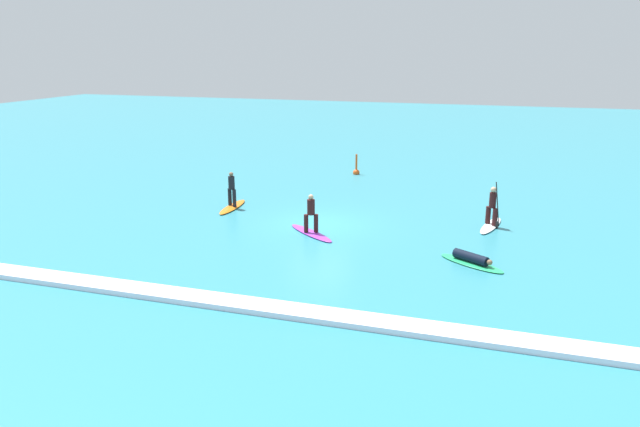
# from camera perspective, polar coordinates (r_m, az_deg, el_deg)

# --- Properties ---
(ground_plane) EXTENTS (120.00, 120.00, 0.00)m
(ground_plane) POSITION_cam_1_polar(r_m,az_deg,el_deg) (26.73, 0.00, -1.03)
(ground_plane) COLOR teal
(ground_plane) RESTS_ON ground
(surfer_on_purple_board) EXTENTS (2.69, 2.35, 1.71)m
(surfer_on_purple_board) POSITION_cam_1_polar(r_m,az_deg,el_deg) (25.25, -0.85, -0.97)
(surfer_on_purple_board) COLOR purple
(surfer_on_purple_board) RESTS_ON ground_plane
(surfer_on_white_board) EXTENTS (1.12, 2.92, 2.05)m
(surfer_on_white_board) POSITION_cam_1_polar(r_m,az_deg,el_deg) (27.30, 15.92, -0.30)
(surfer_on_white_board) COLOR white
(surfer_on_white_board) RESTS_ON ground_plane
(surfer_on_green_board) EXTENTS (2.65, 2.01, 0.43)m
(surfer_on_green_board) POSITION_cam_1_polar(r_m,az_deg,el_deg) (22.54, 14.14, -4.30)
(surfer_on_green_board) COLOR #23B266
(surfer_on_green_board) RESTS_ON ground_plane
(surfer_on_orange_board) EXTENTS (0.77, 2.91, 1.79)m
(surfer_on_orange_board) POSITION_cam_1_polar(r_m,az_deg,el_deg) (29.64, -8.31, 1.30)
(surfer_on_orange_board) COLOR orange
(surfer_on_orange_board) RESTS_ON ground_plane
(marker_buoy) EXTENTS (0.41, 0.41, 1.35)m
(marker_buoy) POSITION_cam_1_polar(r_m,az_deg,el_deg) (37.28, 3.45, 4.05)
(marker_buoy) COLOR #E55119
(marker_buoy) RESTS_ON ground_plane
(wave_crest) EXTENTS (22.94, 0.90, 0.18)m
(wave_crest) POSITION_cam_1_polar(r_m,az_deg,el_deg) (18.76, -8.56, -8.33)
(wave_crest) COLOR white
(wave_crest) RESTS_ON ground_plane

